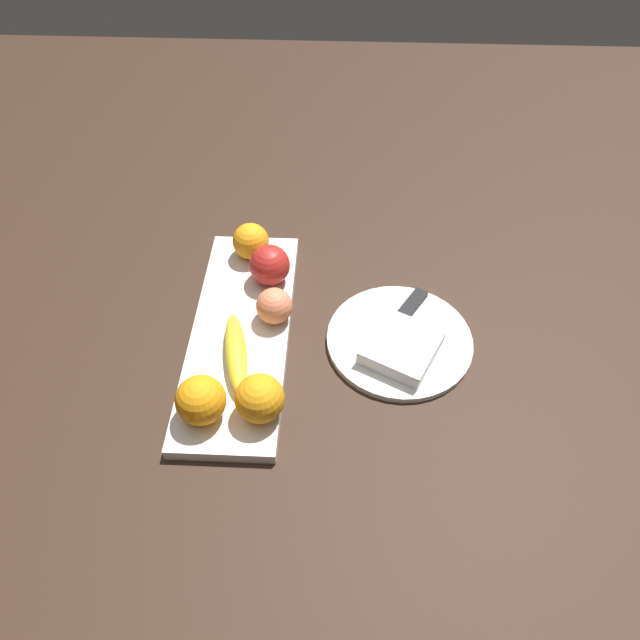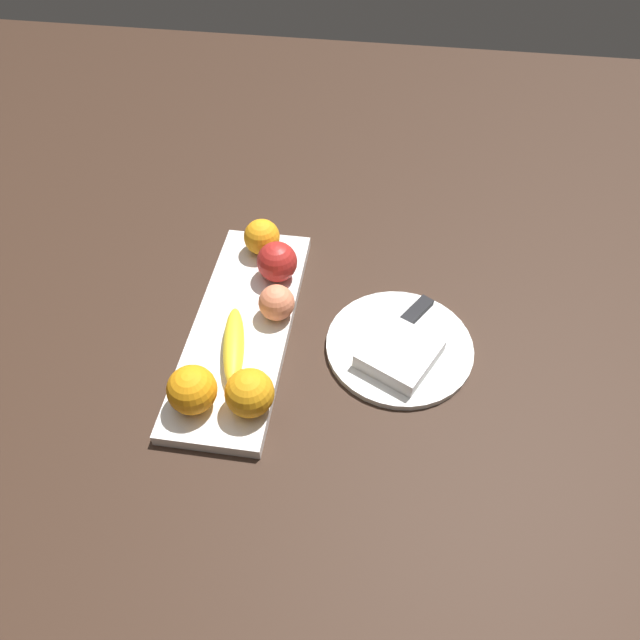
{
  "view_description": "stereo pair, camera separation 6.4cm",
  "coord_description": "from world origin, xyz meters",
  "px_view_note": "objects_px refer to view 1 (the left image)",
  "views": [
    {
      "loc": [
        0.63,
        0.15,
        0.78
      ],
      "look_at": [
        -0.01,
        0.13,
        0.05
      ],
      "focal_mm": 32.54,
      "sensor_mm": 36.0,
      "label": 1
    },
    {
      "loc": [
        0.62,
        0.22,
        0.78
      ],
      "look_at": [
        -0.01,
        0.13,
        0.05
      ],
      "focal_mm": 32.54,
      "sensor_mm": 36.0,
      "label": 2
    }
  ],
  "objects_px": {
    "orange_center": "(251,241)",
    "dinner_plate": "(399,340)",
    "apple": "(270,265)",
    "peach": "(274,306)",
    "orange_near_apple": "(260,398)",
    "folded_napkin": "(401,347)",
    "knife": "(406,313)",
    "fruit_tray": "(241,333)",
    "banana": "(236,352)",
    "orange_near_banana": "(201,400)"
  },
  "relations": [
    {
      "from": "dinner_plate",
      "to": "folded_napkin",
      "type": "height_order",
      "value": "folded_napkin"
    },
    {
      "from": "orange_near_apple",
      "to": "orange_near_banana",
      "type": "xyz_separation_m",
      "value": [
        0.01,
        -0.09,
        0.0
      ]
    },
    {
      "from": "orange_near_apple",
      "to": "peach",
      "type": "height_order",
      "value": "orange_near_apple"
    },
    {
      "from": "banana",
      "to": "orange_near_banana",
      "type": "height_order",
      "value": "orange_near_banana"
    },
    {
      "from": "knife",
      "to": "peach",
      "type": "bearing_deg",
      "value": -50.65
    },
    {
      "from": "orange_center",
      "to": "folded_napkin",
      "type": "distance_m",
      "value": 0.35
    },
    {
      "from": "folded_napkin",
      "to": "banana",
      "type": "bearing_deg",
      "value": -83.03
    },
    {
      "from": "fruit_tray",
      "to": "apple",
      "type": "height_order",
      "value": "apple"
    },
    {
      "from": "banana",
      "to": "orange_near_apple",
      "type": "distance_m",
      "value": 0.11
    },
    {
      "from": "knife",
      "to": "apple",
      "type": "bearing_deg",
      "value": -72.73
    },
    {
      "from": "folded_napkin",
      "to": "knife",
      "type": "xyz_separation_m",
      "value": [
        -0.09,
        0.01,
        -0.01
      ]
    },
    {
      "from": "apple",
      "to": "orange_near_apple",
      "type": "height_order",
      "value": "same"
    },
    {
      "from": "orange_center",
      "to": "dinner_plate",
      "type": "distance_m",
      "value": 0.34
    },
    {
      "from": "fruit_tray",
      "to": "orange_near_apple",
      "type": "xyz_separation_m",
      "value": [
        0.16,
        0.05,
        0.05
      ]
    },
    {
      "from": "apple",
      "to": "folded_napkin",
      "type": "bearing_deg",
      "value": 56.75
    },
    {
      "from": "fruit_tray",
      "to": "orange_center",
      "type": "xyz_separation_m",
      "value": [
        -0.19,
        -0.0,
        0.05
      ]
    },
    {
      "from": "fruit_tray",
      "to": "dinner_plate",
      "type": "height_order",
      "value": "fruit_tray"
    },
    {
      "from": "dinner_plate",
      "to": "knife",
      "type": "distance_m",
      "value": 0.06
    },
    {
      "from": "apple",
      "to": "peach",
      "type": "xyz_separation_m",
      "value": [
        0.09,
        0.02,
        -0.01
      ]
    },
    {
      "from": "orange_near_apple",
      "to": "dinner_plate",
      "type": "height_order",
      "value": "orange_near_apple"
    },
    {
      "from": "orange_center",
      "to": "knife",
      "type": "relative_size",
      "value": 0.42
    },
    {
      "from": "banana",
      "to": "dinner_plate",
      "type": "bearing_deg",
      "value": -88.75
    },
    {
      "from": "banana",
      "to": "orange_near_banana",
      "type": "xyz_separation_m",
      "value": [
        0.11,
        -0.04,
        0.02
      ]
    },
    {
      "from": "fruit_tray",
      "to": "orange_near_banana",
      "type": "relative_size",
      "value": 6.3
    },
    {
      "from": "fruit_tray",
      "to": "knife",
      "type": "bearing_deg",
      "value": 100.88
    },
    {
      "from": "orange_center",
      "to": "peach",
      "type": "height_order",
      "value": "orange_center"
    },
    {
      "from": "peach",
      "to": "banana",
      "type": "bearing_deg",
      "value": -30.64
    },
    {
      "from": "orange_near_apple",
      "to": "orange_near_banana",
      "type": "height_order",
      "value": "same"
    },
    {
      "from": "apple",
      "to": "dinner_plate",
      "type": "distance_m",
      "value": 0.27
    },
    {
      "from": "banana",
      "to": "peach",
      "type": "relative_size",
      "value": 2.59
    },
    {
      "from": "orange_near_apple",
      "to": "folded_napkin",
      "type": "bearing_deg",
      "value": 121.31
    },
    {
      "from": "banana",
      "to": "dinner_plate",
      "type": "relative_size",
      "value": 0.65
    },
    {
      "from": "apple",
      "to": "dinner_plate",
      "type": "relative_size",
      "value": 0.3
    },
    {
      "from": "dinner_plate",
      "to": "folded_napkin",
      "type": "distance_m",
      "value": 0.04
    },
    {
      "from": "banana",
      "to": "knife",
      "type": "relative_size",
      "value": 0.99
    },
    {
      "from": "peach",
      "to": "folded_napkin",
      "type": "xyz_separation_m",
      "value": [
        0.06,
        0.22,
        -0.03
      ]
    },
    {
      "from": "orange_center",
      "to": "knife",
      "type": "height_order",
      "value": "orange_center"
    },
    {
      "from": "banana",
      "to": "orange_near_apple",
      "type": "relative_size",
      "value": 2.17
    },
    {
      "from": "orange_center",
      "to": "knife",
      "type": "bearing_deg",
      "value": 65.31
    },
    {
      "from": "peach",
      "to": "dinner_plate",
      "type": "distance_m",
      "value": 0.22
    },
    {
      "from": "orange_near_banana",
      "to": "orange_center",
      "type": "bearing_deg",
      "value": 175.29
    },
    {
      "from": "peach",
      "to": "orange_center",
      "type": "bearing_deg",
      "value": -159.56
    },
    {
      "from": "knife",
      "to": "fruit_tray",
      "type": "bearing_deg",
      "value": -46.7
    },
    {
      "from": "orange_center",
      "to": "dinner_plate",
      "type": "xyz_separation_m",
      "value": [
        0.19,
        0.28,
        -0.05
      ]
    },
    {
      "from": "orange_center",
      "to": "folded_napkin",
      "type": "relative_size",
      "value": 0.59
    },
    {
      "from": "knife",
      "to": "banana",
      "type": "bearing_deg",
      "value": -34.71
    },
    {
      "from": "dinner_plate",
      "to": "banana",
      "type": "bearing_deg",
      "value": -76.61
    },
    {
      "from": "orange_near_apple",
      "to": "knife",
      "type": "height_order",
      "value": "orange_near_apple"
    },
    {
      "from": "dinner_plate",
      "to": "peach",
      "type": "bearing_deg",
      "value": -97.19
    },
    {
      "from": "orange_near_apple",
      "to": "folded_napkin",
      "type": "relative_size",
      "value": 0.65
    }
  ]
}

